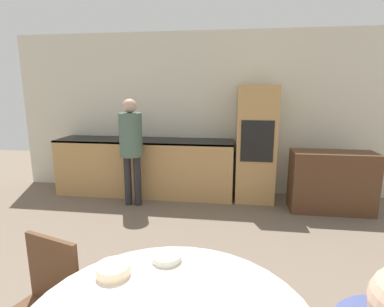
{
  "coord_description": "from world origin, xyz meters",
  "views": [
    {
      "loc": [
        0.42,
        0.39,
        1.68
      ],
      "look_at": [
        0.06,
        3.01,
        1.12
      ],
      "focal_mm": 28.0,
      "sensor_mm": 36.0,
      "label": 1
    }
  ],
  "objects_px": {
    "chair_far_left": "(41,307)",
    "person_standing": "(131,141)",
    "oven_unit": "(256,144)",
    "bowl_centre": "(113,270)",
    "bowl_far": "(166,257)",
    "sideboard": "(331,182)"
  },
  "relations": [
    {
      "from": "person_standing",
      "to": "bowl_far",
      "type": "distance_m",
      "value": 2.88
    },
    {
      "from": "sideboard",
      "to": "bowl_far",
      "type": "relative_size",
      "value": 6.89
    },
    {
      "from": "oven_unit",
      "to": "bowl_far",
      "type": "bearing_deg",
      "value": -102.18
    },
    {
      "from": "person_standing",
      "to": "bowl_centre",
      "type": "height_order",
      "value": "person_standing"
    },
    {
      "from": "bowl_centre",
      "to": "bowl_far",
      "type": "height_order",
      "value": "bowl_centre"
    },
    {
      "from": "bowl_centre",
      "to": "chair_far_left",
      "type": "bearing_deg",
      "value": 173.76
    },
    {
      "from": "bowl_far",
      "to": "chair_far_left",
      "type": "bearing_deg",
      "value": -170.74
    },
    {
      "from": "oven_unit",
      "to": "bowl_far",
      "type": "xyz_separation_m",
      "value": [
        -0.68,
        -3.15,
        -0.09
      ]
    },
    {
      "from": "bowl_centre",
      "to": "bowl_far",
      "type": "distance_m",
      "value": 0.29
    },
    {
      "from": "sideboard",
      "to": "chair_far_left",
      "type": "bearing_deg",
      "value": -129.63
    },
    {
      "from": "chair_far_left",
      "to": "sideboard",
      "type": "bearing_deg",
      "value": 67.44
    },
    {
      "from": "person_standing",
      "to": "bowl_far",
      "type": "height_order",
      "value": "person_standing"
    },
    {
      "from": "chair_far_left",
      "to": "person_standing",
      "type": "relative_size",
      "value": 0.55
    },
    {
      "from": "bowl_centre",
      "to": "oven_unit",
      "type": "bearing_deg",
      "value": 74.56
    },
    {
      "from": "chair_far_left",
      "to": "bowl_centre",
      "type": "xyz_separation_m",
      "value": [
        0.46,
        -0.05,
        0.31
      ]
    },
    {
      "from": "person_standing",
      "to": "oven_unit",
      "type": "bearing_deg",
      "value": 15.86
    },
    {
      "from": "sideboard",
      "to": "chair_far_left",
      "type": "relative_size",
      "value": 1.28
    },
    {
      "from": "oven_unit",
      "to": "person_standing",
      "type": "relative_size",
      "value": 1.12
    },
    {
      "from": "oven_unit",
      "to": "sideboard",
      "type": "bearing_deg",
      "value": -18.39
    },
    {
      "from": "chair_far_left",
      "to": "person_standing",
      "type": "bearing_deg",
      "value": 115.75
    },
    {
      "from": "oven_unit",
      "to": "bowl_centre",
      "type": "xyz_separation_m",
      "value": [
        -0.92,
        -3.32,
        -0.08
      ]
    },
    {
      "from": "oven_unit",
      "to": "sideboard",
      "type": "height_order",
      "value": "oven_unit"
    }
  ]
}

